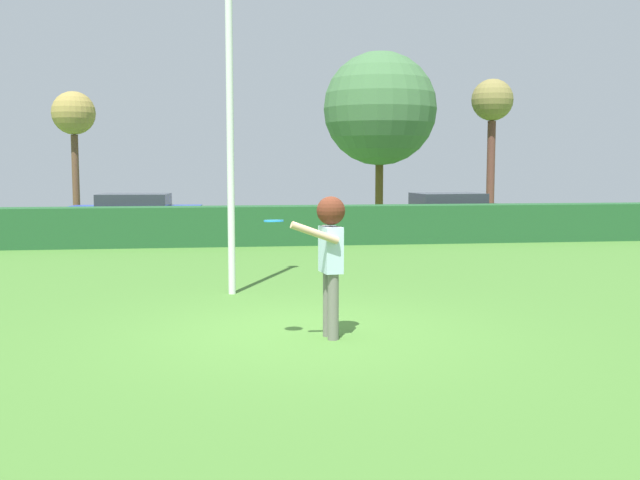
{
  "coord_description": "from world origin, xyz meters",
  "views": [
    {
      "loc": [
        -1.1,
        -9.47,
        2.2
      ],
      "look_at": [
        0.29,
        0.7,
        1.15
      ],
      "focal_mm": 41.79,
      "sensor_mm": 36.0,
      "label": 1
    }
  ],
  "objects_px": {
    "lamppost": "(229,76)",
    "parked_car_black": "(448,210)",
    "bare_elm_tree": "(74,117)",
    "parked_car_blue": "(134,211)",
    "willow_tree": "(492,106)",
    "oak_tree": "(380,109)",
    "person": "(330,247)",
    "frisbee": "(274,221)"
  },
  "relations": [
    {
      "from": "parked_car_black",
      "to": "willow_tree",
      "type": "relative_size",
      "value": 0.79
    },
    {
      "from": "frisbee",
      "to": "parked_car_black",
      "type": "height_order",
      "value": "frisbee"
    },
    {
      "from": "parked_car_black",
      "to": "oak_tree",
      "type": "relative_size",
      "value": 0.67
    },
    {
      "from": "parked_car_blue",
      "to": "parked_car_black",
      "type": "xyz_separation_m",
      "value": [
        10.22,
        -0.81,
        0.0
      ]
    },
    {
      "from": "parked_car_black",
      "to": "person",
      "type": "bearing_deg",
      "value": -112.84
    },
    {
      "from": "person",
      "to": "bare_elm_tree",
      "type": "bearing_deg",
      "value": 109.56
    },
    {
      "from": "frisbee",
      "to": "lamppost",
      "type": "height_order",
      "value": "lamppost"
    },
    {
      "from": "person",
      "to": "lamppost",
      "type": "bearing_deg",
      "value": 108.88
    },
    {
      "from": "person",
      "to": "parked_car_black",
      "type": "bearing_deg",
      "value": 67.16
    },
    {
      "from": "willow_tree",
      "to": "oak_tree",
      "type": "xyz_separation_m",
      "value": [
        -4.38,
        0.32,
        -0.13
      ]
    },
    {
      "from": "parked_car_blue",
      "to": "oak_tree",
      "type": "xyz_separation_m",
      "value": [
        8.89,
        3.73,
        3.63
      ]
    },
    {
      "from": "bare_elm_tree",
      "to": "parked_car_blue",
      "type": "bearing_deg",
      "value": -45.79
    },
    {
      "from": "person",
      "to": "lamppost",
      "type": "distance_m",
      "value": 4.39
    },
    {
      "from": "frisbee",
      "to": "parked_car_blue",
      "type": "height_order",
      "value": "frisbee"
    },
    {
      "from": "willow_tree",
      "to": "frisbee",
      "type": "bearing_deg",
      "value": -117.59
    },
    {
      "from": "person",
      "to": "frisbee",
      "type": "relative_size",
      "value": 7.38
    },
    {
      "from": "person",
      "to": "frisbee",
      "type": "distance_m",
      "value": 0.81
    },
    {
      "from": "bare_elm_tree",
      "to": "person",
      "type": "bearing_deg",
      "value": -70.44
    },
    {
      "from": "willow_tree",
      "to": "oak_tree",
      "type": "bearing_deg",
      "value": 175.83
    },
    {
      "from": "frisbee",
      "to": "lamppost",
      "type": "distance_m",
      "value": 4.19
    },
    {
      "from": "parked_car_blue",
      "to": "bare_elm_tree",
      "type": "bearing_deg",
      "value": 134.21
    },
    {
      "from": "lamppost",
      "to": "willow_tree",
      "type": "xyz_separation_m",
      "value": [
        10.36,
        15.4,
        0.79
      ]
    },
    {
      "from": "person",
      "to": "willow_tree",
      "type": "relative_size",
      "value": 0.33
    },
    {
      "from": "frisbee",
      "to": "oak_tree",
      "type": "height_order",
      "value": "oak_tree"
    },
    {
      "from": "parked_car_black",
      "to": "bare_elm_tree",
      "type": "xyz_separation_m",
      "value": [
        -12.43,
        3.09,
        3.14
      ]
    },
    {
      "from": "parked_car_black",
      "to": "oak_tree",
      "type": "distance_m",
      "value": 5.97
    },
    {
      "from": "oak_tree",
      "to": "lamppost",
      "type": "bearing_deg",
      "value": -110.86
    },
    {
      "from": "lamppost",
      "to": "parked_car_black",
      "type": "height_order",
      "value": "lamppost"
    },
    {
      "from": "parked_car_black",
      "to": "willow_tree",
      "type": "bearing_deg",
      "value": 54.22
    },
    {
      "from": "person",
      "to": "bare_elm_tree",
      "type": "height_order",
      "value": "bare_elm_tree"
    },
    {
      "from": "person",
      "to": "parked_car_blue",
      "type": "xyz_separation_m",
      "value": [
        -4.07,
        15.41,
        -0.48
      ]
    },
    {
      "from": "lamppost",
      "to": "parked_car_blue",
      "type": "xyz_separation_m",
      "value": [
        -2.9,
        11.98,
        -2.97
      ]
    },
    {
      "from": "parked_car_blue",
      "to": "lamppost",
      "type": "bearing_deg",
      "value": -76.4
    },
    {
      "from": "person",
      "to": "parked_car_black",
      "type": "relative_size",
      "value": 0.41
    },
    {
      "from": "frisbee",
      "to": "parked_car_blue",
      "type": "distance_m",
      "value": 15.93
    },
    {
      "from": "frisbee",
      "to": "oak_tree",
      "type": "bearing_deg",
      "value": 73.99
    },
    {
      "from": "oak_tree",
      "to": "willow_tree",
      "type": "bearing_deg",
      "value": -4.17
    },
    {
      "from": "frisbee",
      "to": "oak_tree",
      "type": "distance_m",
      "value": 20.26
    },
    {
      "from": "person",
      "to": "frisbee",
      "type": "height_order",
      "value": "person"
    },
    {
      "from": "parked_car_blue",
      "to": "parked_car_black",
      "type": "height_order",
      "value": "same"
    },
    {
      "from": "parked_car_black",
      "to": "bare_elm_tree",
      "type": "distance_m",
      "value": 13.19
    },
    {
      "from": "lamppost",
      "to": "bare_elm_tree",
      "type": "height_order",
      "value": "lamppost"
    }
  ]
}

